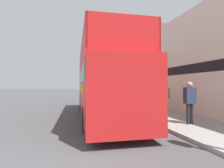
{
  "coord_description": "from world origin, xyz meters",
  "views": [
    {
      "loc": [
        2.05,
        -3.03,
        1.84
      ],
      "look_at": [
        4.03,
        4.81,
        1.9
      ],
      "focal_mm": 28.0,
      "sensor_mm": 36.0,
      "label": 1
    }
  ],
  "objects": [
    {
      "name": "lamp_post_second",
      "position": [
        6.36,
        15.47,
        3.15
      ],
      "size": [
        0.35,
        0.35,
        4.32
      ],
      "color": "black",
      "rests_on": "sidewalk"
    },
    {
      "name": "pedestrian_second",
      "position": [
        7.23,
        3.55,
        1.26
      ],
      "size": [
        0.49,
        0.27,
        1.86
      ],
      "color": "#232328",
      "rests_on": "sidewalk"
    },
    {
      "name": "sidewalk",
      "position": [
        7.45,
        18.0,
        0.07
      ],
      "size": [
        3.15,
        108.0,
        0.14
      ],
      "color": "#999993",
      "rests_on": "ground_plane"
    },
    {
      "name": "lamp_post_nearest",
      "position": [
        6.26,
        5.72,
        3.67
      ],
      "size": [
        0.35,
        0.35,
        5.18
      ],
      "color": "black",
      "rests_on": "sidewalk"
    },
    {
      "name": "parked_car_ahead_of_bus",
      "position": [
        4.72,
        14.21,
        0.7
      ],
      "size": [
        1.94,
        4.38,
        1.52
      ],
      "rotation": [
        0.0,
        0.0,
        -0.02
      ],
      "color": "#9E9EA3",
      "rests_on": "ground_plane"
    },
    {
      "name": "brick_terrace_rear",
      "position": [
        12.02,
        20.18,
        4.72
      ],
      "size": [
        6.0,
        20.03,
        9.44
      ],
      "color": "#935642",
      "rests_on": "ground_plane"
    },
    {
      "name": "tour_bus",
      "position": [
        3.98,
        6.91,
        1.82
      ],
      "size": [
        2.9,
        10.38,
        4.05
      ],
      "rotation": [
        0.0,
        0.0,
        -0.05
      ],
      "color": "red",
      "rests_on": "ground_plane"
    },
    {
      "name": "pedestrian_third",
      "position": [
        8.25,
        7.16,
        1.21
      ],
      "size": [
        0.46,
        0.26,
        1.77
      ],
      "color": "#232328",
      "rests_on": "sidewalk"
    },
    {
      "name": "ground_plane",
      "position": [
        0.0,
        21.0,
        0.0
      ],
      "size": [
        144.0,
        144.0,
        0.0
      ],
      "primitive_type": "plane",
      "color": "#4C4C4F"
    }
  ]
}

